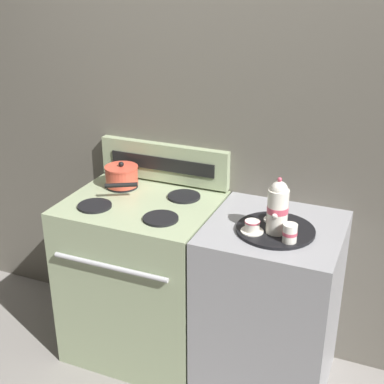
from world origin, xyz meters
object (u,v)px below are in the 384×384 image
(teacup_right, at_px, (275,215))
(stove, at_px, (143,277))
(serving_tray, at_px, (275,230))
(teapot, at_px, (278,207))
(teacup_left, at_px, (252,226))
(saucepan, at_px, (122,176))
(creamer_jug, at_px, (290,233))

(teacup_right, bearing_deg, stove, -177.26)
(stove, relative_size, serving_tray, 2.55)
(teapot, xyz_separation_m, teacup_left, (-0.10, -0.04, -0.09))
(teacup_left, bearing_deg, teapot, 20.85)
(serving_tray, height_order, teacup_left, teacup_left)
(teapot, bearing_deg, stove, 173.88)
(saucepan, bearing_deg, stove, -36.85)
(saucepan, bearing_deg, teacup_right, -6.69)
(teacup_right, bearing_deg, teapot, -72.59)
(stove, xyz_separation_m, saucepan, (-0.18, 0.13, 0.50))
(saucepan, distance_m, teacup_right, 0.86)
(teacup_left, xyz_separation_m, creamer_jug, (0.17, -0.02, 0.01))
(teapot, bearing_deg, teacup_right, 107.41)
(teapot, xyz_separation_m, creamer_jug, (0.07, -0.06, -0.08))
(serving_tray, bearing_deg, creamer_jug, -48.42)
(stove, height_order, teapot, teapot)
(stove, bearing_deg, saucepan, 143.15)
(saucepan, bearing_deg, teapot, -13.24)
(serving_tray, bearing_deg, stove, 176.43)
(teacup_left, height_order, creamer_jug, creamer_jug)
(stove, relative_size, teapot, 3.48)
(serving_tray, bearing_deg, saucepan, 168.64)
(serving_tray, bearing_deg, teacup_left, -141.34)
(saucepan, height_order, creamer_jug, saucepan)
(teacup_left, distance_m, teacup_right, 0.16)
(serving_tray, height_order, creamer_jug, creamer_jug)
(saucepan, relative_size, serving_tray, 0.80)
(creamer_jug, bearing_deg, teapot, 139.79)
(stove, xyz_separation_m, teacup_left, (0.61, -0.11, 0.48))
(serving_tray, xyz_separation_m, teacup_left, (-0.09, -0.07, 0.03))
(teapot, xyz_separation_m, teacup_right, (-0.03, 0.11, -0.09))
(stove, xyz_separation_m, teacup_right, (0.67, 0.03, 0.48))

